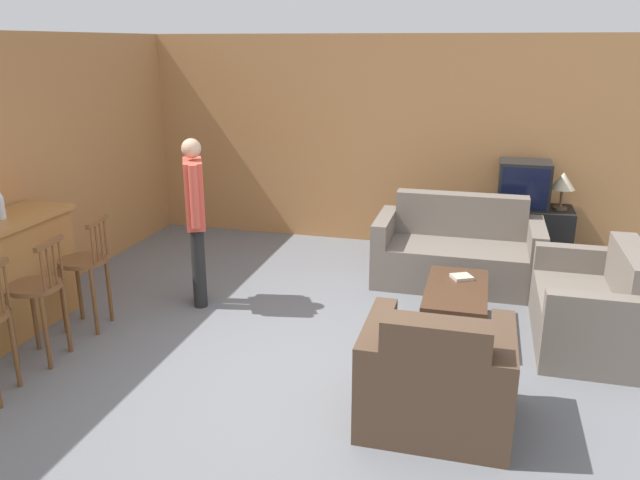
% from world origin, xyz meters
% --- Properties ---
extents(ground_plane, '(24.00, 24.00, 0.00)m').
position_xyz_m(ground_plane, '(0.00, 0.00, 0.00)').
color(ground_plane, slate).
extents(wall_back, '(9.40, 0.08, 2.60)m').
position_xyz_m(wall_back, '(0.00, 3.58, 1.30)').
color(wall_back, '#B27A47').
rests_on(wall_back, ground_plane).
extents(wall_left, '(0.08, 8.58, 2.60)m').
position_xyz_m(wall_left, '(-3.11, 1.29, 1.30)').
color(wall_left, '#B27A47').
rests_on(wall_left, ground_plane).
extents(bar_chair_mid, '(0.45, 0.45, 1.03)m').
position_xyz_m(bar_chair_mid, '(-2.17, -0.32, 0.57)').
color(bar_chair_mid, brown).
rests_on(bar_chair_mid, ground_plane).
extents(bar_chair_far, '(0.47, 0.47, 1.03)m').
position_xyz_m(bar_chair_far, '(-2.17, 0.31, 0.57)').
color(bar_chair_far, brown).
rests_on(bar_chair_far, ground_plane).
extents(couch_far, '(1.74, 0.90, 0.92)m').
position_xyz_m(couch_far, '(1.01, 2.32, 0.32)').
color(couch_far, '#70665B').
rests_on(couch_far, ground_plane).
extents(armchair_near, '(0.99, 0.86, 0.89)m').
position_xyz_m(armchair_near, '(1.00, -0.43, 0.33)').
color(armchair_near, '#4C3828').
rests_on(armchair_near, ground_plane).
extents(loveseat_right, '(0.83, 1.38, 0.88)m').
position_xyz_m(loveseat_right, '(2.20, 1.12, 0.32)').
color(loveseat_right, '#70665B').
rests_on(loveseat_right, ground_plane).
extents(coffee_table, '(0.53, 1.06, 0.44)m').
position_xyz_m(coffee_table, '(1.06, 1.03, 0.37)').
color(coffee_table, '#472D1E').
rests_on(coffee_table, ground_plane).
extents(tv_unit, '(1.16, 0.55, 0.66)m').
position_xyz_m(tv_unit, '(1.68, 3.23, 0.33)').
color(tv_unit, black).
rests_on(tv_unit, ground_plane).
extents(tv, '(0.58, 0.48, 0.54)m').
position_xyz_m(tv, '(1.68, 3.23, 0.93)').
color(tv, black).
rests_on(tv, tv_unit).
extents(bottle, '(0.07, 0.07, 0.29)m').
position_xyz_m(bottle, '(-2.78, 0.10, 1.18)').
color(bottle, silver).
rests_on(bottle, bar_counter).
extents(book_on_table, '(0.23, 0.22, 0.03)m').
position_xyz_m(book_on_table, '(1.09, 1.27, 0.45)').
color(book_on_table, '#B7AD99').
rests_on(book_on_table, coffee_table).
extents(table_lamp, '(0.28, 0.28, 0.43)m').
position_xyz_m(table_lamp, '(2.10, 3.23, 0.98)').
color(table_lamp, brown).
rests_on(table_lamp, tv_unit).
extents(person_by_window, '(0.35, 0.51, 1.65)m').
position_xyz_m(person_by_window, '(-1.43, 1.06, 0.93)').
color(person_by_window, black).
rests_on(person_by_window, ground_plane).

